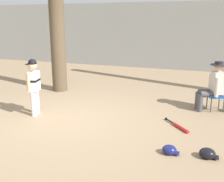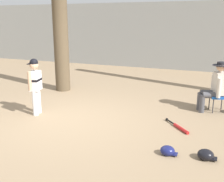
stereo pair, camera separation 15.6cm
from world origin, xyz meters
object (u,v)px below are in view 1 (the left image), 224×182
at_px(folding_stool, 216,96).
at_px(bat_red_barrel, 179,127).
at_px(tree_near_player, 57,15).
at_px(batting_helmet_black, 207,154).
at_px(batting_helmet_navy, 170,150).
at_px(young_ballplayer, 34,83).
at_px(seated_spectator, 213,85).

bearing_deg(folding_stool, bat_red_barrel, -114.54).
xyz_separation_m(tree_near_player, batting_helmet_black, (4.47, -2.96, -2.22)).
bearing_deg(folding_stool, batting_helmet_navy, -104.43).
bearing_deg(batting_helmet_black, young_ballplayer, 168.34).
relative_size(young_ballplayer, folding_stool, 2.56).
relative_size(seated_spectator, batting_helmet_navy, 4.25).
xyz_separation_m(folding_stool, batting_helmet_black, (-0.09, -2.57, -0.29)).
height_order(folding_stool, bat_red_barrel, folding_stool).
distance_m(young_ballplayer, bat_red_barrel, 3.34).
distance_m(young_ballplayer, folding_stool, 4.32).
bearing_deg(seated_spectator, bat_red_barrel, -111.92).
distance_m(bat_red_barrel, batting_helmet_navy, 1.18).
xyz_separation_m(young_ballplayer, seated_spectator, (3.83, 1.75, -0.10)).
height_order(young_ballplayer, folding_stool, young_ballplayer).
height_order(bat_red_barrel, batting_helmet_navy, batting_helmet_navy).
height_order(seated_spectator, batting_helmet_black, seated_spectator).
bearing_deg(batting_helmet_navy, bat_red_barrel, 89.54).
xyz_separation_m(young_ballplayer, bat_red_barrel, (3.25, 0.31, -0.71)).
bearing_deg(seated_spectator, tree_near_player, 174.66).
relative_size(folding_stool, batting_helmet_navy, 1.81).
xyz_separation_m(tree_near_player, folding_stool, (4.56, -0.38, -1.93)).
bearing_deg(batting_helmet_black, bat_red_barrel, 117.79).
xyz_separation_m(tree_near_player, bat_red_barrel, (3.89, -1.86, -2.26)).
distance_m(tree_near_player, young_ballplayer, 2.74).
distance_m(tree_near_player, folding_stool, 4.97).
relative_size(young_ballplayer, seated_spectator, 1.09).
relative_size(folding_stool, batting_helmet_black, 1.67).
height_order(tree_near_player, young_ballplayer, tree_near_player).
relative_size(bat_red_barrel, batting_helmet_black, 2.12).
xyz_separation_m(young_ballplayer, batting_helmet_navy, (3.24, -0.87, -0.67)).
xyz_separation_m(seated_spectator, bat_red_barrel, (-0.58, -1.44, -0.61)).
distance_m(folding_stool, bat_red_barrel, 1.65).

